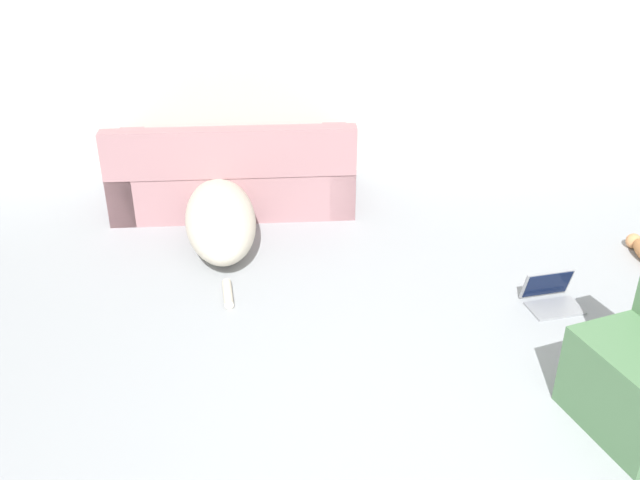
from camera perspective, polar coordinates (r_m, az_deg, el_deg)
name	(u,v)px	position (r m, az deg, el deg)	size (l,w,h in m)	color
wall_back	(345,19)	(6.15, 2.01, 17.25)	(7.74, 0.06, 2.67)	beige
couch	(234,176)	(5.81, -6.91, 5.12)	(1.90, 0.84, 0.76)	#A3757A
dog	(220,218)	(5.22, -7.98, 1.76)	(0.61, 1.61, 0.43)	beige
laptop_open	(550,294)	(4.77, 17.95, -4.12)	(0.37, 0.32, 0.21)	gray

